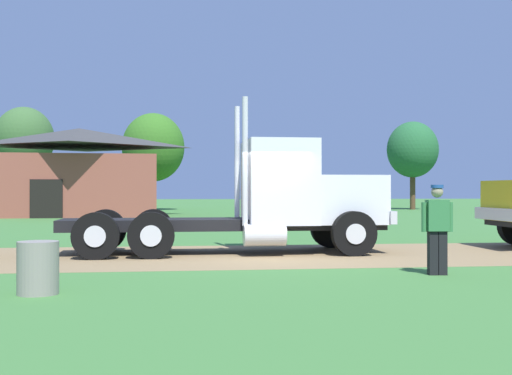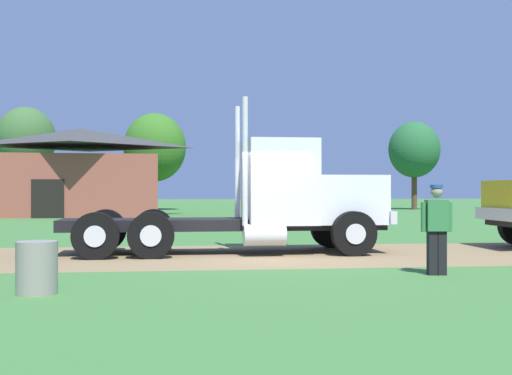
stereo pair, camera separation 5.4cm
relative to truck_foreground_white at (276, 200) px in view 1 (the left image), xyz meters
name	(u,v)px [view 1 (the left image)]	position (x,y,z in m)	size (l,w,h in m)	color
ground_plane	(256,255)	(-0.58, -0.68, -1.33)	(200.00, 200.00, 0.00)	#3B7133
dirt_track	(256,255)	(-0.58, -0.68, -1.32)	(120.00, 5.68, 0.01)	olive
truck_foreground_white	(276,200)	(0.00, 0.00, 0.00)	(8.20, 2.72, 3.82)	black
visitor_standing_near	(437,226)	(2.33, -4.69, -0.42)	(0.59, 0.29, 1.69)	#33723F
steel_barrel	(38,268)	(-4.61, -6.11, -0.93)	(0.62, 0.62, 0.81)	gray
shed_building	(79,174)	(-8.47, 24.99, 1.29)	(10.17, 7.57, 5.43)	brown
tree_left	(24,139)	(-14.78, 38.52, 4.40)	(4.77, 4.77, 8.38)	#513823
tree_mid	(153,148)	(-4.28, 35.81, 3.65)	(4.93, 4.93, 7.70)	#513823
tree_right	(413,150)	(16.78, 34.94, 3.57)	(4.17, 4.17, 7.22)	#513823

